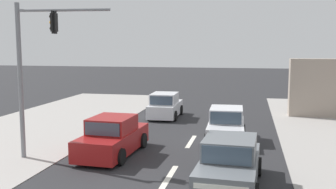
{
  "coord_description": "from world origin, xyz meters",
  "views": [
    {
      "loc": [
        2.58,
        -9.53,
        4.38
      ],
      "look_at": [
        -0.25,
        4.0,
        2.66
      ],
      "focal_mm": 42.0,
      "sensor_mm": 36.0,
      "label": 1
    }
  ],
  "objects_px": {
    "sedan_kerbside_parked": "(229,165)",
    "hatchback_oncoming_near": "(226,126)",
    "hatchback_oncoming_mid": "(165,106)",
    "traffic_signal_mast": "(33,60)",
    "sedan_receding_far": "(113,137)"
  },
  "relations": [
    {
      "from": "hatchback_oncoming_near",
      "to": "sedan_kerbside_parked",
      "type": "relative_size",
      "value": 0.85
    },
    {
      "from": "sedan_kerbside_parked",
      "to": "sedan_receding_far",
      "type": "distance_m",
      "value": 5.54
    },
    {
      "from": "hatchback_oncoming_mid",
      "to": "sedan_receding_far",
      "type": "bearing_deg",
      "value": -92.03
    },
    {
      "from": "hatchback_oncoming_near",
      "to": "hatchback_oncoming_mid",
      "type": "relative_size",
      "value": 1.0
    },
    {
      "from": "traffic_signal_mast",
      "to": "sedan_kerbside_parked",
      "type": "distance_m",
      "value": 8.34
    },
    {
      "from": "hatchback_oncoming_near",
      "to": "sedan_receding_far",
      "type": "height_order",
      "value": "sedan_receding_far"
    },
    {
      "from": "sedan_kerbside_parked",
      "to": "hatchback_oncoming_near",
      "type": "bearing_deg",
      "value": 94.45
    },
    {
      "from": "hatchback_oncoming_mid",
      "to": "traffic_signal_mast",
      "type": "bearing_deg",
      "value": -107.51
    },
    {
      "from": "sedan_receding_far",
      "to": "sedan_kerbside_parked",
      "type": "bearing_deg",
      "value": -29.66
    },
    {
      "from": "hatchback_oncoming_mid",
      "to": "hatchback_oncoming_near",
      "type": "bearing_deg",
      "value": -52.85
    },
    {
      "from": "traffic_signal_mast",
      "to": "sedan_kerbside_parked",
      "type": "xyz_separation_m",
      "value": [
        7.56,
        -1.63,
        -3.13
      ]
    },
    {
      "from": "traffic_signal_mast",
      "to": "hatchback_oncoming_mid",
      "type": "relative_size",
      "value": 1.64
    },
    {
      "from": "sedan_kerbside_parked",
      "to": "sedan_receding_far",
      "type": "bearing_deg",
      "value": 150.34
    },
    {
      "from": "hatchback_oncoming_near",
      "to": "sedan_kerbside_parked",
      "type": "bearing_deg",
      "value": -85.55
    },
    {
      "from": "hatchback_oncoming_near",
      "to": "sedan_receding_far",
      "type": "bearing_deg",
      "value": -143.32
    }
  ]
}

